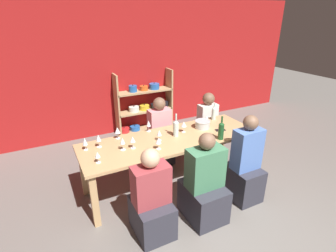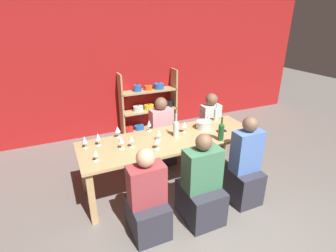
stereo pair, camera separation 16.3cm
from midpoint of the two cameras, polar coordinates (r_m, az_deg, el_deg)
wall_back_red at (r=5.57m, az=-8.22°, el=12.24°), size 8.80×0.06×2.70m
shelf_unit at (r=5.73m, az=-3.23°, el=4.04°), size 1.24×0.30×1.30m
dining_table at (r=3.75m, az=1.88°, el=-3.90°), size 2.56×0.85×0.77m
mixing_bowl at (r=4.04m, az=8.88°, el=0.28°), size 0.24×0.24×0.12m
wine_bottle_green at (r=4.38m, az=11.47°, el=2.66°), size 0.07×0.07×0.29m
wine_bottle_dark at (r=3.69m, az=12.74°, el=-1.14°), size 0.08×0.08×0.34m
wine_bottle_amber at (r=3.72m, az=2.99°, el=-0.41°), size 0.08×0.08×0.34m
wine_glass_white_a at (r=3.55m, az=-13.73°, el=-2.33°), size 0.07×0.07×0.18m
wine_glass_white_b at (r=3.74m, az=-9.70°, el=-0.80°), size 0.08×0.08×0.17m
wine_glass_white_c at (r=3.60m, az=-0.74°, el=-1.57°), size 0.07×0.07×0.15m
wine_glass_red_a at (r=3.85m, az=4.76°, el=0.27°), size 0.08×0.08×0.17m
wine_glass_empty_a at (r=3.89m, az=-2.94°, el=0.57°), size 0.07×0.07×0.17m
wine_glass_red_b at (r=3.21m, az=-14.12°, el=-5.82°), size 0.06×0.06×0.14m
wine_glass_red_c at (r=3.38m, az=-1.04°, el=-3.26°), size 0.08×0.08×0.16m
wine_glass_empty_b at (r=3.43m, az=-6.62°, el=-2.82°), size 0.07×0.07×0.17m
wine_glass_empty_c at (r=3.54m, az=-16.48°, el=-2.92°), size 0.06×0.06×0.17m
wine_glass_red_d at (r=4.17m, az=9.83°, el=1.60°), size 0.06×0.06×0.16m
wine_glass_red_e at (r=3.41m, az=-8.80°, el=-3.10°), size 0.07×0.07×0.18m
cell_phone at (r=4.02m, az=12.69°, el=-1.08°), size 0.16×0.10×0.01m
person_near_a at (r=3.31m, az=8.59°, el=-13.58°), size 0.44×0.55×1.16m
person_far_a at (r=4.47m, az=-0.39°, el=-2.74°), size 0.37×0.46×1.16m
person_near_b at (r=3.72m, az=17.44°, el=-9.37°), size 0.38×0.47×1.23m
person_far_b at (r=4.91m, az=9.97°, el=-0.77°), size 0.35×0.44×1.11m
person_near_c at (r=3.11m, az=-2.96°, el=-16.51°), size 0.41×0.51×1.10m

